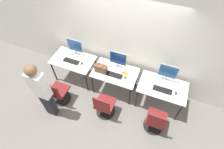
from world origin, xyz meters
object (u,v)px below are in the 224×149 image
object	(u,v)px
mouse_left	(82,63)
handbag	(101,68)
monitor_right	(168,73)
mouse_center	(125,78)
keyboard_left	(71,61)
monitor_center	(118,60)
person_left	(42,91)
keyboard_center	(114,75)
office_chair_center	(104,106)
office_chair_left	(58,93)
monitor_left	(75,47)
mouse_right	(176,93)
office_chair_right	(155,121)
keyboard_right	(162,90)

from	to	relation	value
mouse_left	handbag	bearing A→B (deg)	-5.21
monitor_right	mouse_center	bearing A→B (deg)	-161.64
keyboard_left	mouse_left	size ratio (longest dim) A/B	4.86
monitor_center	handbag	world-z (taller)	monitor_center
keyboard_left	handbag	world-z (taller)	handbag
person_left	monitor_center	distance (m)	1.87
keyboard_center	person_left	bearing A→B (deg)	-136.85
mouse_left	office_chair_center	world-z (taller)	office_chair_center
keyboard_center	office_chair_left	bearing A→B (deg)	-147.61
mouse_center	handbag	xyz separation A→B (m)	(-0.63, -0.03, 0.10)
monitor_center	person_left	bearing A→B (deg)	-130.39
monitor_left	mouse_right	size ratio (longest dim) A/B	5.52
monitor_center	keyboard_left	bearing A→B (deg)	-167.50
monitor_left	person_left	distance (m)	1.45
office_chair_left	mouse_left	bearing A→B (deg)	69.29
monitor_left	mouse_center	distance (m)	1.55
monitor_center	handbag	xyz separation A→B (m)	(-0.34, -0.30, -0.15)
keyboard_left	handbag	distance (m)	0.88
monitor_left	office_chair_right	size ratio (longest dim) A/B	0.56
mouse_left	monitor_right	world-z (taller)	monitor_right
person_left	keyboard_center	distance (m)	1.68
person_left	monitor_center	bearing A→B (deg)	49.61
keyboard_center	keyboard_right	bearing A→B (deg)	-0.21
office_chair_left	keyboard_center	xyz separation A→B (m)	(1.21, 0.77, 0.40)
office_chair_left	monitor_center	size ratio (longest dim) A/B	1.78
mouse_center	keyboard_right	distance (m)	0.91
mouse_left	keyboard_center	xyz separation A→B (m)	(0.91, -0.04, -0.01)
keyboard_left	monitor_left	bearing A→B (deg)	90.00
office_chair_right	handbag	distance (m)	1.78
keyboard_right	keyboard_center	bearing A→B (deg)	179.79
person_left	monitor_left	bearing A→B (deg)	89.67
office_chair_left	mouse_right	bearing A→B (deg)	16.06
monitor_center	mouse_right	xyz separation A→B (m)	(1.51, -0.28, -0.25)
mouse_left	handbag	world-z (taller)	handbag
office_chair_center	keyboard_right	world-z (taller)	office_chair_center
office_chair_left	office_chair_right	xyz separation A→B (m)	(2.47, 0.15, 0.00)
monitor_left	office_chair_center	size ratio (longest dim) A/B	0.56
person_left	keyboard_right	distance (m)	2.68
monitor_left	office_chair_center	bearing A→B (deg)	-39.06
mouse_center	handbag	distance (m)	0.64
office_chair_center	handbag	distance (m)	0.93
keyboard_right	monitor_right	bearing A→B (deg)	90.00
monitor_left	keyboard_right	xyz separation A→B (m)	(2.41, -0.32, -0.26)
mouse_right	monitor_left	bearing A→B (deg)	173.73
person_left	mouse_right	distance (m)	2.96
keyboard_center	monitor_right	size ratio (longest dim) A/B	0.88
monitor_center	monitor_right	size ratio (longest dim) A/B	1.00
office_chair_left	person_left	xyz separation A→B (m)	(0.00, -0.37, 0.62)
person_left	mouse_center	size ratio (longest dim) A/B	19.68
mouse_center	mouse_right	distance (m)	1.21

